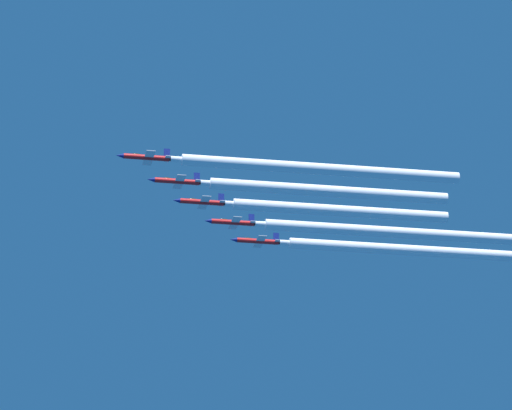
% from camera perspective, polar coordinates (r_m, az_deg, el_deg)
% --- Properties ---
extents(jet_lead, '(8.21, 11.96, 2.87)m').
position_cam_1_polar(jet_lead, '(394.50, -3.43, 1.48)').
color(jet_lead, red).
extents(jet_second_echelon, '(8.21, 11.96, 2.87)m').
position_cam_1_polar(jet_second_echelon, '(403.15, -2.49, 0.74)').
color(jet_second_echelon, red).
extents(jet_third_echelon, '(8.21, 11.96, 2.87)m').
position_cam_1_polar(jet_third_echelon, '(411.67, -1.72, 0.10)').
color(jet_third_echelon, red).
extents(jet_fourth_echelon, '(8.21, 11.96, 2.87)m').
position_cam_1_polar(jet_fourth_echelon, '(420.98, -0.76, -0.53)').
color(jet_fourth_echelon, red).
extents(jet_fifth_echelon, '(8.21, 11.96, 2.87)m').
position_cam_1_polar(jet_fifth_echelon, '(428.79, 0.01, -1.11)').
color(jet_fifth_echelon, red).
extents(smoke_trail_lead, '(2.51, 63.35, 2.51)m').
position_cam_1_polar(smoke_trail_lead, '(399.97, 1.86, 1.12)').
color(smoke_trail_lead, white).
extents(smoke_trail_second_echelon, '(2.51, 55.41, 2.51)m').
position_cam_1_polar(smoke_trail_second_echelon, '(408.40, 2.13, 0.44)').
color(smoke_trail_second_echelon, white).
extents(smoke_trail_third_echelon, '(2.51, 51.10, 2.51)m').
position_cam_1_polar(smoke_trail_third_echelon, '(416.91, 2.50, -0.17)').
color(smoke_trail_third_echelon, white).
extents(smoke_trail_fourth_echelon, '(2.51, 62.65, 2.51)m').
position_cam_1_polar(smoke_trail_fourth_echelon, '(428.02, 4.10, -0.83)').
color(smoke_trail_fourth_echelon, white).
extents(smoke_trail_fifth_echelon, '(2.51, 61.27, 2.51)m').
position_cam_1_polar(smoke_trail_fifth_echelon, '(436.15, 4.69, -1.39)').
color(smoke_trail_fifth_echelon, white).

